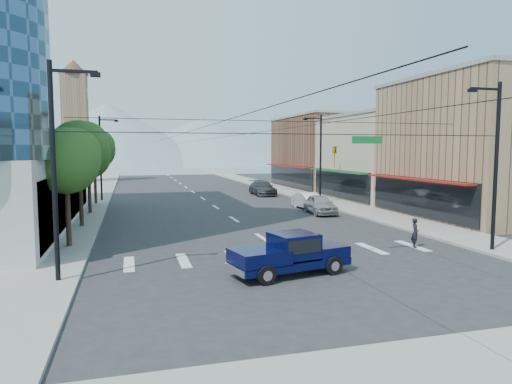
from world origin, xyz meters
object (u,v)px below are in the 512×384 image
pickup_truck (289,253)px  parked_car_mid (309,201)px  pedestrian (415,233)px  parked_car_far (263,188)px  parked_car_near (320,204)px

pickup_truck → parked_car_mid: bearing=53.7°
pedestrian → parked_car_far: 30.90m
pedestrian → parked_car_near: 13.98m
parked_car_mid → parked_car_far: (-0.41, 13.95, 0.08)m
pickup_truck → pedestrian: size_ratio=3.39×
pedestrian → parked_car_far: size_ratio=0.28×
pickup_truck → parked_car_near: size_ratio=1.18×
parked_car_mid → parked_car_far: size_ratio=0.79×
pedestrian → parked_car_far: bearing=21.1°
pickup_truck → pedestrian: pickup_truck is taller
pickup_truck → parked_car_far: bearing=63.7°
parked_car_far → pedestrian: bearing=-89.3°
parked_car_near → parked_car_far: (-0.19, 16.92, 0.04)m
pickup_truck → pedestrian: 9.27m
parked_car_near → pedestrian: bearing=-86.4°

